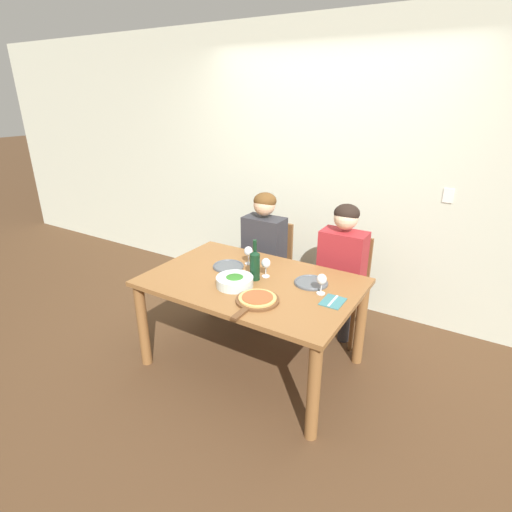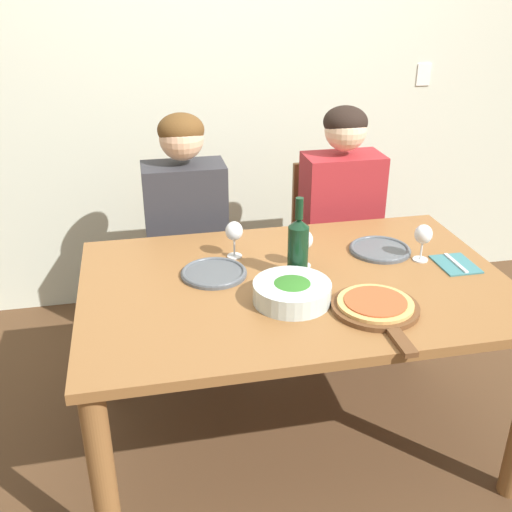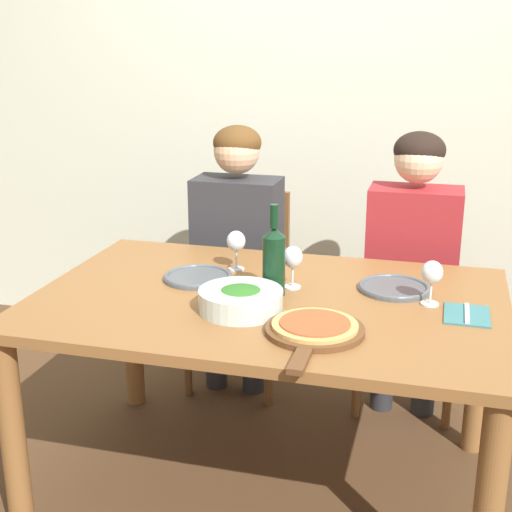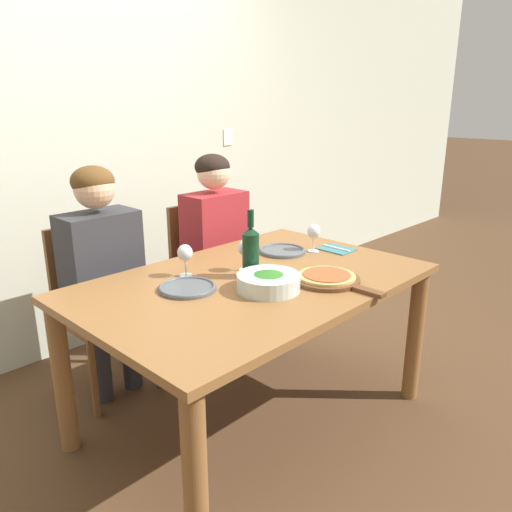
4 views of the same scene
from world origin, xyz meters
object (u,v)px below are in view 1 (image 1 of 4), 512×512
(wine_glass_right, at_px, (322,280))
(chair_left, at_px, (269,264))
(person_man, at_px, (342,261))
(wine_glass_left, at_px, (248,252))
(chair_right, at_px, (344,282))
(wine_bottle, at_px, (255,264))
(dinner_plate_right, at_px, (311,282))
(fork_on_napkin, at_px, (333,301))
(wine_glass_centre, at_px, (266,264))
(person_woman, at_px, (263,244))
(broccoli_bowl, at_px, (235,281))
(dinner_plate_left, at_px, (228,266))
(pizza_on_board, at_px, (257,300))

(wine_glass_right, bearing_deg, chair_left, 137.93)
(person_man, xyz_separation_m, wine_glass_left, (-0.62, -0.49, 0.12))
(chair_left, bearing_deg, wine_glass_right, -42.07)
(chair_right, bearing_deg, chair_left, 180.00)
(wine_bottle, xyz_separation_m, dinner_plate_right, (0.39, 0.15, -0.12))
(person_man, distance_m, fork_on_napkin, 0.76)
(person_man, distance_m, wine_glass_centre, 0.74)
(person_woman, xyz_separation_m, wine_glass_centre, (0.39, -0.63, 0.12))
(wine_glass_left, xyz_separation_m, wine_glass_centre, (0.25, -0.14, 0.00))
(broccoli_bowl, height_order, wine_glass_centre, wine_glass_centre)
(broccoli_bowl, bearing_deg, dinner_plate_right, 35.24)
(dinner_plate_right, height_order, wine_glass_left, wine_glass_left)
(wine_glass_right, distance_m, wine_glass_centre, 0.47)
(chair_left, bearing_deg, chair_right, 0.00)
(dinner_plate_right, bearing_deg, dinner_plate_left, -174.19)
(person_woman, bearing_deg, chair_right, 8.07)
(dinner_plate_left, distance_m, pizza_on_board, 0.62)
(person_woman, relative_size, pizza_on_board, 2.78)
(dinner_plate_left, xyz_separation_m, fork_on_napkin, (0.94, -0.11, -0.01))
(pizza_on_board, bearing_deg, wine_glass_right, 46.04)
(dinner_plate_right, distance_m, pizza_on_board, 0.49)
(person_man, relative_size, dinner_plate_left, 4.87)
(person_man, height_order, dinner_plate_right, person_man)
(chair_right, bearing_deg, pizza_on_board, -101.64)
(person_woman, relative_size, fork_on_napkin, 6.76)
(dinner_plate_left, bearing_deg, broccoli_bowl, -46.96)
(wine_glass_centre, bearing_deg, broccoli_bowl, -113.86)
(dinner_plate_right, distance_m, wine_glass_left, 0.60)
(person_woman, height_order, pizza_on_board, person_woman)
(chair_right, distance_m, person_woman, 0.82)
(broccoli_bowl, distance_m, dinner_plate_right, 0.56)
(chair_right, relative_size, broccoli_bowl, 3.28)
(chair_left, bearing_deg, fork_on_napkin, -40.77)
(person_man, relative_size, broccoli_bowl, 4.48)
(pizza_on_board, relative_size, wine_glass_right, 2.90)
(chair_left, bearing_deg, pizza_on_board, -64.06)
(dinner_plate_left, relative_size, pizza_on_board, 0.57)
(wine_bottle, bearing_deg, wine_glass_right, 4.58)
(wine_bottle, height_order, wine_glass_right, wine_bottle)
(chair_left, distance_m, fork_on_napkin, 1.32)
(chair_right, bearing_deg, fork_on_napkin, -76.09)
(dinner_plate_right, xyz_separation_m, wine_glass_right, (0.12, -0.11, 0.10))
(person_woman, xyz_separation_m, person_man, (0.77, 0.00, 0.00))
(chair_left, xyz_separation_m, wine_bottle, (0.35, -0.82, 0.38))
(chair_left, xyz_separation_m, chair_right, (0.77, 0.00, 0.00))
(chair_left, relative_size, person_woman, 0.73)
(broccoli_bowl, distance_m, wine_glass_left, 0.42)
(person_woman, bearing_deg, wine_glass_right, -37.81)
(chair_left, distance_m, wine_glass_right, 1.22)
(wine_glass_left, bearing_deg, pizza_on_board, -52.55)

